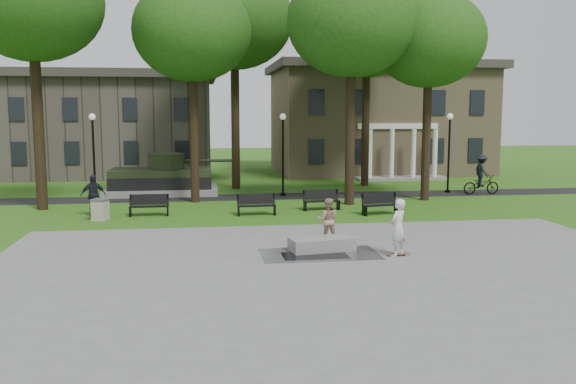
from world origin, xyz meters
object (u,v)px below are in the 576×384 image
concrete_block (322,244)px  cyclist (481,178)px  park_bench_0 (149,205)px  trash_bin (100,209)px  friend_watching (328,220)px  skateboarder (398,228)px

concrete_block → cyclist: (12.16, 13.19, 0.72)m
park_bench_0 → trash_bin: size_ratio=1.88×
friend_watching → trash_bin: size_ratio=1.70×
friend_watching → cyclist: cyclist is taller
concrete_block → park_bench_0: 10.56m
cyclist → park_bench_0: size_ratio=1.31×
trash_bin → cyclist: bearing=15.5°
cyclist → trash_bin: bearing=103.4°
concrete_block → cyclist: bearing=47.3°
trash_bin → concrete_block: bearing=-40.7°
cyclist → park_bench_0: 19.35m
friend_watching → trash_bin: bearing=-20.3°
cyclist → park_bench_0: bearing=102.6°
concrete_block → skateboarder: (2.36, -1.14, 0.74)m
skateboarder → park_bench_0: (-8.90, 9.42, -0.46)m
skateboarder → cyclist: bearing=-165.4°
concrete_block → park_bench_0: (-6.55, 8.28, 0.28)m
skateboarder → concrete_block: bearing=-66.9°
cyclist → park_bench_0: (-18.71, -4.91, -0.44)m
park_bench_0 → skateboarder: bearing=-46.2°
friend_watching → park_bench_0: 9.86m
concrete_block → park_bench_0: park_bench_0 is taller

